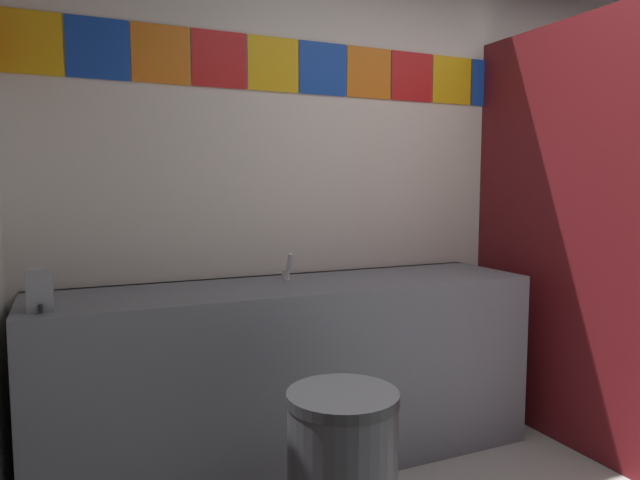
% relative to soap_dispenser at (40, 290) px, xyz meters
% --- Properties ---
extents(wall_back, '(4.37, 0.09, 2.76)m').
position_rel_soap_dispenser_xyz_m(wall_back, '(2.03, 0.51, 0.44)').
color(wall_back, silver).
rests_on(wall_back, ground_plane).
extents(vanity_counter, '(2.35, 0.59, 0.87)m').
position_rel_soap_dispenser_xyz_m(vanity_counter, '(1.07, 0.17, -0.51)').
color(vanity_counter, slate).
rests_on(vanity_counter, ground_plane).
extents(faucet_center, '(0.04, 0.10, 0.14)m').
position_rel_soap_dispenser_xyz_m(faucet_center, '(1.07, 0.26, -0.03)').
color(faucet_center, silver).
rests_on(faucet_center, vanity_counter).
extents(soap_dispenser, '(0.09, 0.09, 0.16)m').
position_rel_soap_dispenser_xyz_m(soap_dispenser, '(0.00, 0.00, 0.00)').
color(soap_dispenser, gray).
rests_on(soap_dispenser, vanity_counter).
extents(stall_divider, '(0.92, 1.34, 2.16)m').
position_rel_soap_dispenser_xyz_m(stall_divider, '(2.59, -0.45, 0.13)').
color(stall_divider, maroon).
rests_on(stall_divider, ground_plane).
extents(toilet, '(0.39, 0.49, 0.74)m').
position_rel_soap_dispenser_xyz_m(toilet, '(2.87, 0.01, -0.65)').
color(toilet, white).
rests_on(toilet, ground_plane).
extents(trash_bin, '(0.39, 0.39, 0.63)m').
position_rel_soap_dispenser_xyz_m(trash_bin, '(0.94, -0.61, -0.64)').
color(trash_bin, '#333338').
rests_on(trash_bin, ground_plane).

